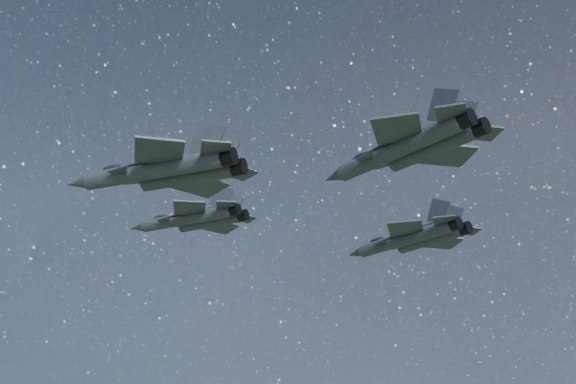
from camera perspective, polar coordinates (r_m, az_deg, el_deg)
The scene contains 4 objects.
jet_lead at distance 82.60m, azimuth -7.77°, elevation -2.23°, with size 17.23×11.94×4.33m.
jet_left at distance 80.69m, azimuth 10.69°, elevation -3.80°, with size 17.95×12.32×4.50m.
jet_right at distance 62.52m, azimuth -10.17°, elevation 1.82°, with size 19.30×13.15×4.85m.
jet_slot at distance 58.81m, azimuth 10.39°, elevation 3.82°, with size 17.91×12.24×4.50m.
Camera 1 is at (36.41, -53.14, 123.77)m, focal length 42.00 mm.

